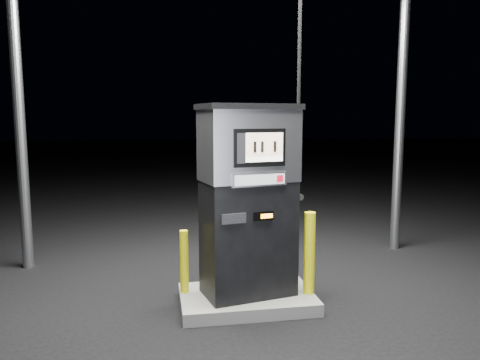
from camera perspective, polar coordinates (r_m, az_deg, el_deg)
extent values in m
plane|color=black|center=(5.88, 0.84, -15.00)|extent=(80.00, 80.00, 0.00)
cube|color=slate|center=(5.85, 0.84, -14.33)|extent=(1.60, 1.00, 0.15)
cylinder|color=gray|center=(7.58, -25.31, 6.85)|extent=(0.16, 0.16, 4.50)
cylinder|color=gray|center=(8.35, 18.94, 7.19)|extent=(0.16, 0.16, 4.50)
cube|color=black|center=(5.61, 1.00, -7.06)|extent=(1.15, 0.81, 1.38)
cube|color=silver|center=(5.44, 1.03, 4.22)|extent=(1.17, 0.84, 0.83)
cube|color=black|center=(5.43, 1.04, 8.91)|extent=(1.23, 0.89, 0.07)
cube|color=black|center=(5.15, 2.42, 3.95)|extent=(0.61, 0.16, 0.42)
cube|color=beige|center=(5.15, 3.01, 4.31)|extent=(0.44, 0.10, 0.26)
cube|color=white|center=(5.16, 3.00, 2.55)|extent=(0.44, 0.10, 0.06)
cube|color=silver|center=(5.18, 2.40, 0.06)|extent=(0.65, 0.17, 0.15)
cube|color=#A8ACB1|center=(5.17, 2.48, 0.04)|extent=(0.59, 0.13, 0.12)
cube|color=#A80B20|center=(5.27, 4.89, 0.17)|extent=(0.08, 0.02, 0.08)
cube|color=black|center=(5.28, 2.90, -4.40)|extent=(0.24, 0.07, 0.10)
cube|color=orange|center=(5.28, 3.29, -4.40)|extent=(0.14, 0.03, 0.05)
cube|color=black|center=(5.14, -0.77, -4.73)|extent=(0.29, 0.09, 0.11)
cube|color=black|center=(5.76, 6.31, -1.97)|extent=(0.15, 0.22, 0.27)
cylinder|color=gray|center=(5.79, 6.88, -1.92)|extent=(0.13, 0.25, 0.08)
cylinder|color=black|center=(5.72, 7.27, 16.44)|extent=(0.05, 0.05, 3.41)
cylinder|color=yellow|center=(5.77, -6.82, -9.84)|extent=(0.14, 0.14, 0.77)
cylinder|color=yellow|center=(5.73, 8.45, -8.80)|extent=(0.17, 0.17, 1.00)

